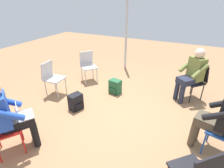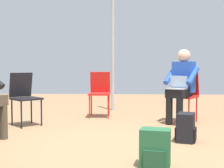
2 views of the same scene
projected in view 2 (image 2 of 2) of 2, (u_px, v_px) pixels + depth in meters
The scene contains 8 objects.
ground_plane at pixel (112, 144), 3.78m from camera, with size 14.00×14.00×0.00m, color #99704C.
chair_north at pixel (100, 90), 5.90m from camera, with size 0.40×0.44×0.85m.
chair_northwest at pixel (24, 95), 5.02m from camera, with size 0.58×0.58×0.85m.
chair_northeast at pixel (185, 93), 5.35m from camera, with size 0.57×0.58×0.85m.
person_with_laptop at pixel (181, 82), 5.20m from camera, with size 0.63×0.64×1.24m.
backpack_near_laptop_user at pixel (155, 150), 2.94m from camera, with size 0.31×0.28×0.36m.
backpack_by_empty_chair at pixel (186, 129), 3.92m from camera, with size 0.30×0.33×0.36m.
tent_pole_far at pixel (113, 52), 6.72m from camera, with size 0.07×0.07×2.52m, color #B2B2B7.
Camera 2 is at (0.17, -3.73, 0.94)m, focal length 50.00 mm.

